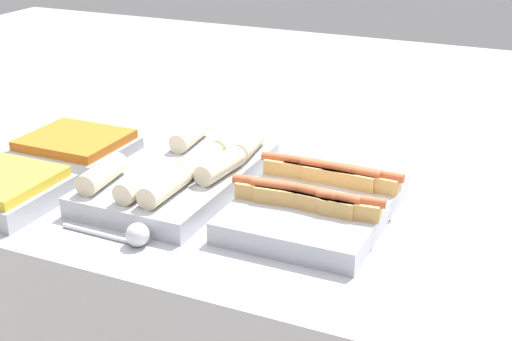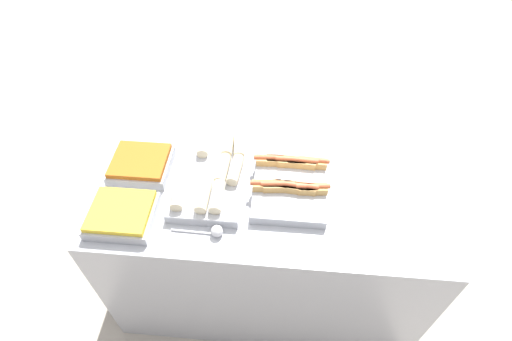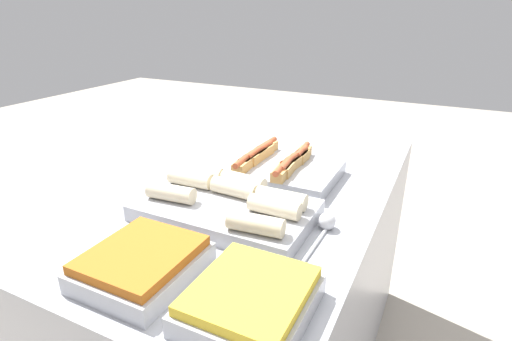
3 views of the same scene
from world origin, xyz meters
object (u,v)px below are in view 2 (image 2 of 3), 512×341
Objects in this scene: tray_wraps at (213,173)px; tray_side_back at (141,164)px; serving_spoon_near at (214,231)px; tray_hotdogs at (290,179)px; tray_side_front at (122,214)px.

tray_wraps is 1.94× the size of tray_side_back.
tray_wraps reaches higher than serving_spoon_near.
tray_hotdogs is 0.74m from tray_side_front.
tray_wraps is at bearing 36.71° from tray_side_front.
tray_wraps is 1.94× the size of tray_side_front.
tray_side_back is at bearing 140.37° from serving_spoon_near.
tray_side_back reaches higher than serving_spoon_near.
tray_hotdogs is at bearing 44.51° from serving_spoon_near.
tray_wraps is at bearing -5.14° from tray_side_back.
tray_hotdogs is 0.35m from tray_wraps.
tray_hotdogs is at bearing -0.01° from tray_wraps.
serving_spoon_near is at bearing -39.63° from tray_side_back.
serving_spoon_near is at bearing -80.18° from tray_wraps.
tray_hotdogs is at bearing -2.55° from tray_side_back.
tray_side_front is at bearing -159.79° from tray_hotdogs.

